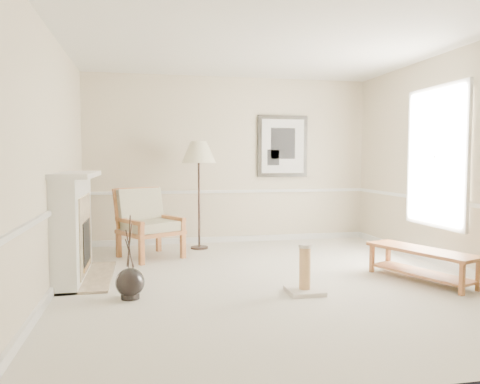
{
  "coord_description": "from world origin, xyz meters",
  "views": [
    {
      "loc": [
        -1.5,
        -5.36,
        1.47
      ],
      "look_at": [
        -0.25,
        0.7,
        1.03
      ],
      "focal_mm": 35.0,
      "sensor_mm": 36.0,
      "label": 1
    }
  ],
  "objects_px": {
    "floor_vase": "(130,283)",
    "scratching_post": "(305,278)",
    "floor_lamp": "(199,155)",
    "bench": "(421,260)",
    "armchair": "(146,220)"
  },
  "relations": [
    {
      "from": "floor_vase",
      "to": "scratching_post",
      "type": "height_order",
      "value": "floor_vase"
    },
    {
      "from": "floor_lamp",
      "to": "bench",
      "type": "height_order",
      "value": "floor_lamp"
    },
    {
      "from": "bench",
      "to": "scratching_post",
      "type": "xyz_separation_m",
      "value": [
        -1.55,
        -0.21,
        -0.09
      ]
    },
    {
      "from": "floor_lamp",
      "to": "bench",
      "type": "relative_size",
      "value": 1.24
    },
    {
      "from": "floor_vase",
      "to": "scratching_post",
      "type": "bearing_deg",
      "value": -5.32
    },
    {
      "from": "armchair",
      "to": "floor_vase",
      "type": "bearing_deg",
      "value": -124.27
    },
    {
      "from": "armchair",
      "to": "bench",
      "type": "distance_m",
      "value": 3.88
    },
    {
      "from": "floor_vase",
      "to": "bench",
      "type": "height_order",
      "value": "floor_vase"
    },
    {
      "from": "floor_vase",
      "to": "armchair",
      "type": "distance_m",
      "value": 2.19
    },
    {
      "from": "floor_vase",
      "to": "bench",
      "type": "bearing_deg",
      "value": 0.55
    },
    {
      "from": "bench",
      "to": "floor_lamp",
      "type": "bearing_deg",
      "value": 132.59
    },
    {
      "from": "bench",
      "to": "floor_vase",
      "type": "bearing_deg",
      "value": -179.45
    },
    {
      "from": "armchair",
      "to": "floor_lamp",
      "type": "relative_size",
      "value": 0.63
    },
    {
      "from": "floor_vase",
      "to": "floor_lamp",
      "type": "bearing_deg",
      "value": 68.37
    },
    {
      "from": "bench",
      "to": "armchair",
      "type": "bearing_deg",
      "value": 146.79
    }
  ]
}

